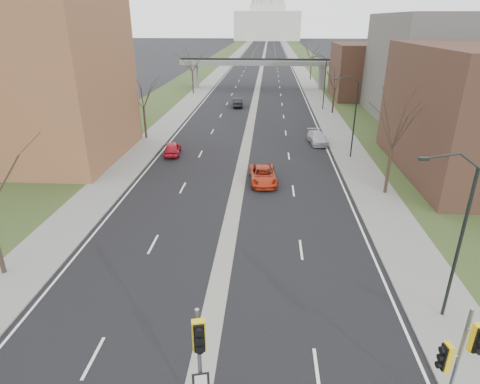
# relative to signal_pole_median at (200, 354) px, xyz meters

# --- Properties ---
(road_surface) EXTENTS (20.00, 600.00, 0.01)m
(road_surface) POSITION_rel_signal_pole_median_xyz_m (-0.50, 151.09, -3.74)
(road_surface) COLOR black
(road_surface) RESTS_ON ground
(median_strip) EXTENTS (1.20, 600.00, 0.02)m
(median_strip) POSITION_rel_signal_pole_median_xyz_m (-0.50, 151.09, -3.74)
(median_strip) COLOR gray
(median_strip) RESTS_ON ground
(sidewalk_right) EXTENTS (4.00, 600.00, 0.12)m
(sidewalk_right) POSITION_rel_signal_pole_median_xyz_m (11.50, 151.09, -3.68)
(sidewalk_right) COLOR gray
(sidewalk_right) RESTS_ON ground
(sidewalk_left) EXTENTS (4.00, 600.00, 0.12)m
(sidewalk_left) POSITION_rel_signal_pole_median_xyz_m (-12.50, 151.09, -3.68)
(sidewalk_left) COLOR gray
(sidewalk_left) RESTS_ON ground
(grass_verge_right) EXTENTS (8.00, 600.00, 0.10)m
(grass_verge_right) POSITION_rel_signal_pole_median_xyz_m (17.50, 151.09, -3.69)
(grass_verge_right) COLOR #2B3D1C
(grass_verge_right) RESTS_ON ground
(grass_verge_left) EXTENTS (8.00, 600.00, 0.10)m
(grass_verge_left) POSITION_rel_signal_pole_median_xyz_m (-18.50, 151.09, -3.69)
(grass_verge_left) COLOR #2B3D1C
(grass_verge_left) RESTS_ON ground
(commercial_block_mid) EXTENTS (18.00, 22.00, 15.00)m
(commercial_block_mid) POSITION_rel_signal_pole_median_xyz_m (27.50, 53.09, 3.76)
(commercial_block_mid) COLOR #5F5C57
(commercial_block_mid) RESTS_ON ground
(commercial_block_far) EXTENTS (14.00, 14.00, 10.00)m
(commercial_block_far) POSITION_rel_signal_pole_median_xyz_m (21.50, 71.09, 1.26)
(commercial_block_far) COLOR #482C21
(commercial_block_far) RESTS_ON ground
(pedestrian_bridge) EXTENTS (34.00, 3.00, 6.45)m
(pedestrian_bridge) POSITION_rel_signal_pole_median_xyz_m (-0.50, 81.09, 1.10)
(pedestrian_bridge) COLOR slate
(pedestrian_bridge) RESTS_ON ground
(capitol) EXTENTS (48.00, 42.00, 55.75)m
(capitol) POSITION_rel_signal_pole_median_xyz_m (-0.50, 321.09, 14.86)
(capitol) COLOR silver
(capitol) RESTS_ON ground
(streetlight_near) EXTENTS (2.61, 0.20, 8.70)m
(streetlight_near) POSITION_rel_signal_pole_median_xyz_m (10.48, 7.09, 3.21)
(streetlight_near) COLOR black
(streetlight_near) RESTS_ON sidewalk_right
(streetlight_mid) EXTENTS (2.61, 0.20, 8.70)m
(streetlight_mid) POSITION_rel_signal_pole_median_xyz_m (10.48, 33.09, 3.21)
(streetlight_mid) COLOR black
(streetlight_mid) RESTS_ON sidewalk_right
(streetlight_far) EXTENTS (2.61, 0.20, 8.70)m
(streetlight_far) POSITION_rel_signal_pole_median_xyz_m (10.48, 59.09, 3.21)
(streetlight_far) COLOR black
(streetlight_far) RESTS_ON sidewalk_right
(tree_left_b) EXTENTS (6.75, 6.75, 8.81)m
(tree_left_b) POSITION_rel_signal_pole_median_xyz_m (-13.50, 39.09, 2.49)
(tree_left_b) COLOR #382B21
(tree_left_b) RESTS_ON sidewalk_left
(tree_left_c) EXTENTS (7.65, 7.65, 9.99)m
(tree_left_c) POSITION_rel_signal_pole_median_xyz_m (-13.50, 73.09, 3.30)
(tree_left_c) COLOR #382B21
(tree_left_c) RESTS_ON sidewalk_left
(tree_right_a) EXTENTS (7.20, 7.20, 9.40)m
(tree_right_a) POSITION_rel_signal_pole_median_xyz_m (12.50, 23.09, 2.89)
(tree_right_a) COLOR #382B21
(tree_right_a) RESTS_ON sidewalk_right
(tree_right_b) EXTENTS (6.30, 6.30, 8.22)m
(tree_right_b) POSITION_rel_signal_pole_median_xyz_m (12.50, 56.09, 2.08)
(tree_right_b) COLOR #382B21
(tree_right_b) RESTS_ON sidewalk_right
(tree_right_c) EXTENTS (7.65, 7.65, 9.99)m
(tree_right_c) POSITION_rel_signal_pole_median_xyz_m (12.50, 96.09, 3.30)
(tree_right_c) COLOR #382B21
(tree_right_c) RESTS_ON sidewalk_right
(signal_pole_median) EXTENTS (0.69, 0.90, 5.37)m
(signal_pole_median) POSITION_rel_signal_pole_median_xyz_m (0.00, 0.00, 0.00)
(signal_pole_median) COLOR gray
(signal_pole_median) RESTS_ON ground
(signal_pole_right) EXTENTS (1.06, 0.86, 5.12)m
(signal_pole_right) POSITION_rel_signal_pole_median_xyz_m (8.96, 1.05, -0.39)
(signal_pole_right) COLOR gray
(signal_pole_right) RESTS_ON ground
(car_left_near) EXTENTS (2.26, 4.47, 1.46)m
(car_left_near) POSITION_rel_signal_pole_median_xyz_m (-8.64, 32.84, -3.01)
(car_left_near) COLOR #AB1321
(car_left_near) RESTS_ON ground
(car_left_far) EXTENTS (2.19, 4.86, 1.55)m
(car_left_far) POSITION_rel_signal_pole_median_xyz_m (-3.40, 60.58, -2.97)
(car_left_far) COLOR black
(car_left_far) RESTS_ON ground
(car_right_near) EXTENTS (2.91, 5.45, 1.46)m
(car_right_near) POSITION_rel_signal_pole_median_xyz_m (1.75, 24.99, -3.01)
(car_right_near) COLOR #A92A12
(car_right_near) RESTS_ON ground
(car_right_mid) EXTENTS (2.58, 5.08, 1.41)m
(car_right_mid) POSITION_rel_signal_pole_median_xyz_m (8.21, 38.46, -3.03)
(car_right_mid) COLOR #A7A6AE
(car_right_mid) RESTS_ON ground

